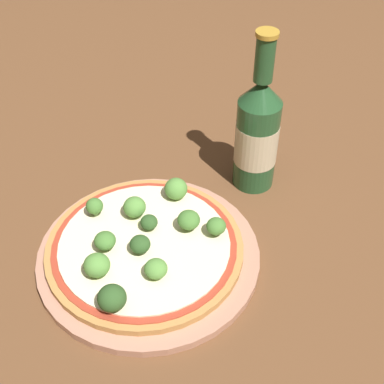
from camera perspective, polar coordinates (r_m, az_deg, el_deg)
name	(u,v)px	position (r m, az deg, el deg)	size (l,w,h in m)	color
ground_plane	(159,254)	(0.73, -3.49, -6.60)	(3.00, 3.00, 0.00)	brown
plate	(149,255)	(0.72, -4.62, -6.74)	(0.29, 0.29, 0.01)	tan
pizza	(145,247)	(0.71, -5.07, -5.86)	(0.26, 0.26, 0.01)	#B77F42
broccoli_floret_0	(156,269)	(0.66, -3.87, -8.17)	(0.03, 0.03, 0.03)	#7A9E5B
broccoli_floret_1	(105,241)	(0.69, -9.27, -5.16)	(0.03, 0.03, 0.03)	#7A9E5B
broccoli_floret_2	(112,298)	(0.63, -8.54, -11.13)	(0.03, 0.03, 0.03)	#7A9E5B
broccoli_floret_3	(189,220)	(0.71, -0.35, -3.00)	(0.03, 0.03, 0.03)	#7A9E5B
broccoli_floret_4	(176,189)	(0.75, -1.73, 0.35)	(0.03, 0.03, 0.03)	#7A9E5B
broccoli_floret_5	(140,244)	(0.69, -5.56, -5.58)	(0.03, 0.03, 0.03)	#7A9E5B
broccoli_floret_6	(149,222)	(0.71, -4.61, -3.25)	(0.02, 0.02, 0.02)	#7A9E5B
broccoli_floret_7	(95,206)	(0.74, -10.36, -1.51)	(0.02, 0.02, 0.03)	#7A9E5B
broccoli_floret_8	(135,207)	(0.73, -6.15, -1.61)	(0.03, 0.03, 0.03)	#7A9E5B
broccoli_floret_9	(216,226)	(0.70, 2.60, -3.67)	(0.03, 0.03, 0.03)	#7A9E5B
broccoli_floret_10	(97,265)	(0.67, -10.12, -7.70)	(0.03, 0.03, 0.03)	#7A9E5B
beer_bottle	(257,133)	(0.78, 6.97, 6.26)	(0.06, 0.06, 0.25)	#234C28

